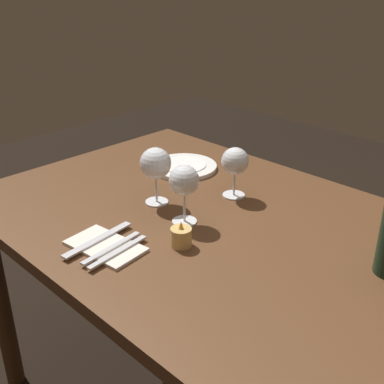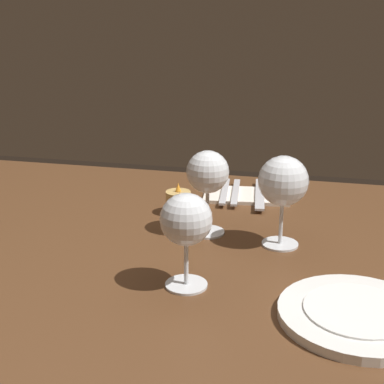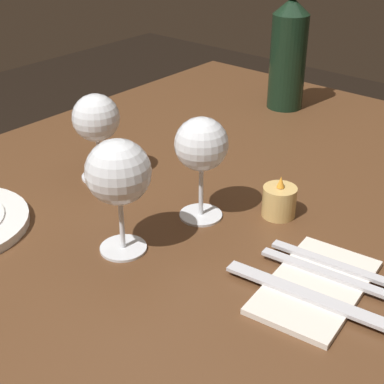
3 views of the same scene
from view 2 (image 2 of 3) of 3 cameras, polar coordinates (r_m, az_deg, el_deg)
name	(u,v)px [view 2 (image 2 of 3)]	position (r m, az deg, el deg)	size (l,w,h in m)	color
dining_table	(185,289)	(1.07, -0.67, -9.77)	(1.30, 0.90, 0.74)	#56351E
wine_glass_left	(208,174)	(1.04, 1.59, 1.85)	(0.08, 0.08, 0.16)	white
wine_glass_right	(186,222)	(0.84, -0.60, -3.04)	(0.08, 0.08, 0.15)	white
wine_glass_centre	(283,183)	(1.00, 9.19, 0.95)	(0.09, 0.09, 0.17)	white
votive_candle	(178,203)	(1.17, -1.40, -1.13)	(0.05, 0.05, 0.07)	#DBB266
dinner_plate	(358,315)	(0.83, 16.38, -11.78)	(0.22, 0.22, 0.02)	white
folded_napkin	(246,196)	(1.28, 5.52, -0.35)	(0.20, 0.13, 0.01)	silver
fork_inner	(236,192)	(1.28, 4.42, 0.00)	(0.03, 0.18, 0.00)	silver
fork_outer	(225,191)	(1.28, 3.32, 0.08)	(0.03, 0.18, 0.00)	silver
table_knife	(260,194)	(1.27, 6.86, -0.18)	(0.04, 0.21, 0.00)	silver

